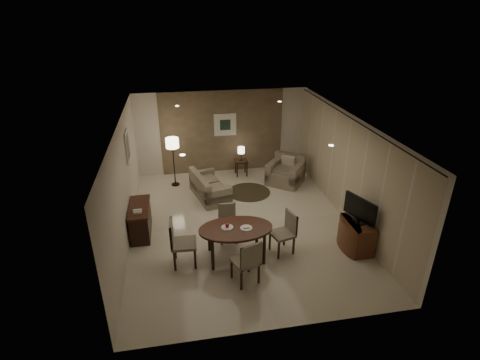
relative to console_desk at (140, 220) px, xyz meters
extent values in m
cube|color=beige|center=(2.49, 0.00, -0.38)|extent=(5.50, 7.00, 0.00)
cube|color=white|center=(2.49, 0.00, 2.33)|extent=(5.50, 7.00, 0.00)
cube|color=#7B664C|center=(2.49, 3.50, 0.98)|extent=(5.50, 0.00, 2.70)
cube|color=silver|center=(-0.26, 0.00, 0.98)|extent=(0.00, 7.00, 2.70)
cube|color=silver|center=(5.24, 0.00, 0.98)|extent=(0.00, 7.00, 2.70)
cube|color=#7B664C|center=(2.49, 3.48, 0.98)|extent=(3.96, 0.03, 2.70)
cylinder|color=black|center=(5.17, 0.00, 2.27)|extent=(0.03, 6.80, 0.03)
cube|color=silver|center=(2.59, 3.46, 1.23)|extent=(0.72, 0.03, 0.72)
cube|color=#192E22|center=(2.59, 3.44, 1.23)|extent=(0.34, 0.01, 0.34)
cube|color=silver|center=(-0.23, 1.20, 1.48)|extent=(0.03, 0.60, 0.80)
cube|color=gray|center=(-0.21, 1.20, 1.48)|extent=(0.01, 0.46, 0.64)
cylinder|color=white|center=(1.09, -1.80, 2.31)|extent=(0.10, 0.10, 0.01)
cylinder|color=white|center=(3.89, -1.80, 2.31)|extent=(0.10, 0.10, 0.01)
cylinder|color=white|center=(1.09, 1.80, 2.31)|extent=(0.10, 0.10, 0.01)
cylinder|color=white|center=(3.89, 1.80, 2.31)|extent=(0.10, 0.10, 0.01)
cylinder|color=white|center=(1.94, -1.30, 0.39)|extent=(0.26, 0.26, 0.02)
cylinder|color=white|center=(2.34, -1.40, 0.39)|extent=(0.26, 0.26, 0.02)
sphere|color=#BC1545|center=(1.94, -1.30, 0.44)|extent=(0.09, 0.09, 0.09)
cube|color=white|center=(2.34, -1.40, 0.41)|extent=(0.12, 0.08, 0.03)
cylinder|color=#3D3422|center=(3.03, 1.71, -0.37)|extent=(1.28, 1.28, 0.01)
camera|label=1|loc=(1.00, -8.09, 4.74)|focal=28.00mm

